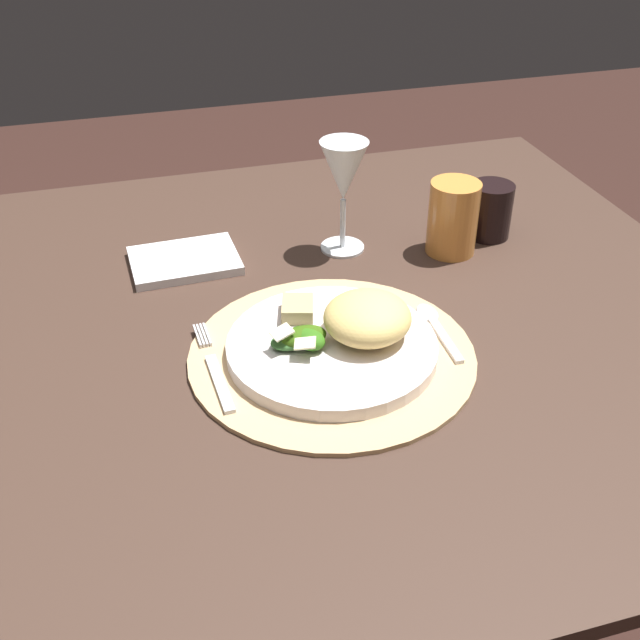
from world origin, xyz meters
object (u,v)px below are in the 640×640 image
at_px(spoon, 434,322).
at_px(wine_glass, 344,175).
at_px(napkin, 185,261).
at_px(amber_tumbler, 453,218).
at_px(dinner_plate, 332,347).
at_px(dark_tumbler, 490,211).
at_px(dining_table, 295,406).
at_px(fork, 215,370).

relative_size(spoon, wine_glass, 0.78).
bearing_deg(napkin, amber_tumbler, -9.97).
relative_size(dinner_plate, dark_tumbler, 3.02).
xyz_separation_m(amber_tumbler, dark_tumbler, (0.07, 0.03, -0.01)).
bearing_deg(dark_tumbler, wine_glass, 174.62).
relative_size(dining_table, wine_glass, 7.14).
height_order(dining_table, spoon, spoon).
xyz_separation_m(dining_table, amber_tumbler, (0.26, 0.11, 0.19)).
distance_m(napkin, wine_glass, 0.25).
relative_size(dining_table, spoon, 9.14).
distance_m(amber_tumbler, dark_tumbler, 0.08).
bearing_deg(dark_tumbler, dining_table, -157.62).
height_order(napkin, amber_tumbler, amber_tumbler).
xyz_separation_m(dinner_plate, spoon, (0.14, 0.02, -0.01)).
relative_size(napkin, dark_tumbler, 1.81).
height_order(dinner_plate, wine_glass, wine_glass).
height_order(spoon, wine_glass, wine_glass).
xyz_separation_m(spoon, napkin, (-0.27, 0.24, -0.00)).
bearing_deg(wine_glass, fork, -132.81).
relative_size(napkin, amber_tumbler, 1.40).
height_order(wine_glass, amber_tumbler, wine_glass).
distance_m(fork, dark_tumbler, 0.50).
relative_size(fork, napkin, 1.16).
bearing_deg(dark_tumbler, dinner_plate, -143.77).
relative_size(wine_glass, dark_tumbler, 1.99).
bearing_deg(dark_tumbler, spoon, -130.25).
height_order(fork, dark_tumbler, dark_tumbler).
distance_m(wine_glass, dark_tumbler, 0.23).
relative_size(dining_table, dark_tumbler, 14.21).
distance_m(napkin, dark_tumbler, 0.45).
relative_size(amber_tumbler, dark_tumbler, 1.30).
bearing_deg(spoon, dark_tumbler, 49.75).
bearing_deg(dark_tumbler, fork, -153.31).
distance_m(dinner_plate, amber_tumbler, 0.31).
height_order(fork, spoon, spoon).
bearing_deg(dinner_plate, dining_table, 105.08).
xyz_separation_m(spoon, wine_glass, (-0.05, 0.22, 0.11)).
bearing_deg(dining_table, dark_tumbler, 22.38).
xyz_separation_m(fork, spoon, (0.27, 0.02, -0.00)).
bearing_deg(amber_tumbler, wine_glass, 161.43).
bearing_deg(amber_tumbler, dark_tumbler, 21.33).
bearing_deg(spoon, dining_table, 157.70).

